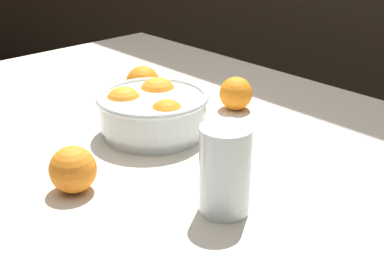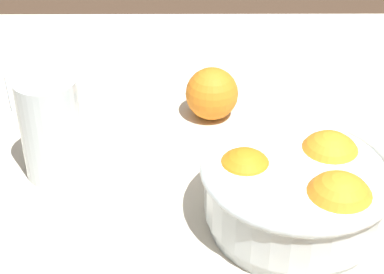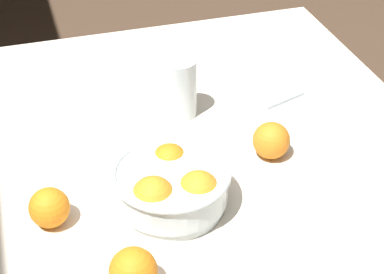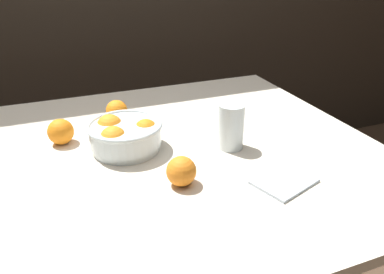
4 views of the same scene
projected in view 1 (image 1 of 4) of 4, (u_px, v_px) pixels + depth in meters
name	position (u px, v px, depth m)	size (l,w,h in m)	color
dining_table	(141.00, 172.00, 1.05)	(1.44, 1.12, 0.74)	beige
fruit_bowl	(152.00, 111.00, 1.05)	(0.22, 0.22, 0.10)	silver
juice_glass	(225.00, 175.00, 0.78)	(0.08, 0.08, 0.14)	#F4A314
orange_loose_near_bowl	(73.00, 169.00, 0.85)	(0.08, 0.08, 0.08)	orange
orange_loose_front	(236.00, 94.00, 1.18)	(0.07, 0.07, 0.07)	orange
orange_loose_aside	(143.00, 83.00, 1.24)	(0.08, 0.08, 0.08)	orange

